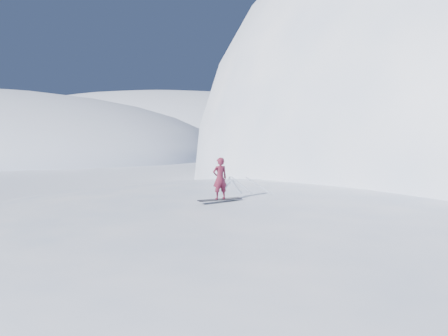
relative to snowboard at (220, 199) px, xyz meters
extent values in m
plane|color=white|center=(1.57, 0.14, -2.41)|extent=(400.00, 400.00, 0.00)
ellipsoid|color=white|center=(2.57, 3.14, -2.41)|extent=(36.00, 28.00, 4.80)
ellipsoid|color=white|center=(11.57, 20.14, -2.41)|extent=(28.00, 24.00, 18.00)
ellipsoid|color=white|center=(-38.43, 110.14, -2.41)|extent=(140.00, 90.00, 36.00)
ellipsoid|color=white|center=(-2.43, -1.86, -2.41)|extent=(6.00, 5.40, 0.80)
ellipsoid|color=white|center=(6.57, -2.86, -2.41)|extent=(5.00, 4.50, 0.70)
ellipsoid|color=white|center=(-0.43, 6.14, -2.41)|extent=(7.00, 6.30, 1.00)
ellipsoid|color=white|center=(8.57, 4.14, -2.41)|extent=(4.00, 3.60, 0.60)
cube|color=black|center=(0.00, 0.00, 0.00)|extent=(1.59, 1.20, 0.03)
imported|color=maroon|center=(0.00, 0.00, 0.79)|extent=(0.68, 0.62, 1.55)
cube|color=silver|center=(-0.46, 4.77, 0.01)|extent=(0.48, 5.99, 0.04)
cube|color=silver|center=(-0.10, 4.77, 0.01)|extent=(1.36, 5.87, 0.04)
cube|color=silver|center=(0.21, 4.77, 0.01)|extent=(1.64, 5.80, 0.04)
cube|color=silver|center=(1.04, 4.77, 0.01)|extent=(1.69, 5.79, 0.04)
camera|label=1|loc=(2.35, -14.46, 2.47)|focal=32.00mm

